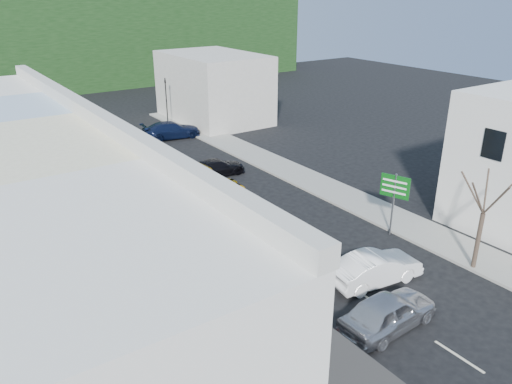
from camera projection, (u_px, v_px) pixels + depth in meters
name	position (u px, v px, depth m)	size (l,w,h in m)	color
ground	(322.00, 268.00, 25.54)	(120.00, 120.00, 0.00)	black
sidewalk_left	(112.00, 232.00, 29.21)	(3.00, 52.00, 0.15)	gray
sidewalk_right	(309.00, 180.00, 37.06)	(3.00, 52.00, 0.15)	gray
shopfront_row	(28.00, 223.00, 21.29)	(8.25, 30.00, 8.00)	silver
distant_block_right	(213.00, 87.00, 52.84)	(8.00, 12.00, 7.00)	#B7B2A8
hillside	(16.00, 37.00, 71.85)	(80.00, 26.00, 14.00)	black
bus	(173.00, 188.00, 31.67)	(2.50, 11.60, 3.10)	#EEB208
car_silver	(388.00, 314.00, 20.82)	(1.80, 4.40, 1.40)	#B4B4B9
car_white	(375.00, 270.00, 24.09)	(1.80, 4.40, 1.40)	white
car_red	(226.00, 271.00, 23.98)	(1.90, 4.60, 1.40)	maroon
car_black_near	(217.00, 167.00, 37.86)	(1.84, 4.50, 1.40)	black
car_black_far	(125.00, 165.00, 38.29)	(1.80, 4.40, 1.40)	black
car_navy_far	(171.00, 131.00, 47.29)	(1.84, 4.50, 1.40)	black
pedestrian_left	(151.00, 282.00, 22.55)	(0.60, 0.40, 1.70)	black
direction_sign	(393.00, 205.00, 28.37)	(0.75, 1.65, 3.74)	#095112
street_tree	(483.00, 214.00, 24.29)	(2.50, 2.50, 6.24)	#35281F
traffic_signal	(166.00, 102.00, 51.32)	(0.78, 1.07, 4.83)	black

